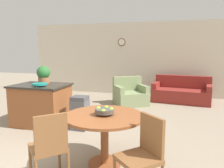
# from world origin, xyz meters

# --- Properties ---
(wall_back) EXTENTS (8.00, 0.09, 2.70)m
(wall_back) POSITION_xyz_m (-0.00, 6.23, 1.35)
(wall_back) COLOR beige
(wall_back) RESTS_ON ground_plane
(dining_table) EXTENTS (1.14, 1.14, 0.75)m
(dining_table) POSITION_xyz_m (0.64, 0.89, 0.58)
(dining_table) COLOR brown
(dining_table) RESTS_ON ground_plane
(dining_chair_near_left) EXTENTS (0.59, 0.59, 0.92)m
(dining_chair_near_left) POSITION_xyz_m (0.13, 0.26, 0.51)
(dining_chair_near_left) COLOR brown
(dining_chair_near_left) RESTS_ON ground_plane
(dining_chair_near_right) EXTENTS (0.59, 0.59, 0.92)m
(dining_chair_near_right) POSITION_xyz_m (1.26, 0.38, 0.51)
(dining_chair_near_right) COLOR brown
(dining_chair_near_right) RESTS_ON ground_plane
(fruit_bowl) EXTENTS (0.27, 0.27, 0.11)m
(fruit_bowl) POSITION_xyz_m (0.64, 0.89, 0.81)
(fruit_bowl) COLOR #4C4742
(fruit_bowl) RESTS_ON dining_table
(kitchen_island) EXTENTS (1.17, 0.91, 0.91)m
(kitchen_island) POSITION_xyz_m (-1.28, 2.21, 0.46)
(kitchen_island) COLOR brown
(kitchen_island) RESTS_ON ground_plane
(teal_bowl) EXTENTS (0.31, 0.31, 0.06)m
(teal_bowl) POSITION_xyz_m (-1.17, 2.02, 0.95)
(teal_bowl) COLOR teal
(teal_bowl) RESTS_ON kitchen_island
(potted_plant) EXTENTS (0.30, 0.30, 0.40)m
(potted_plant) POSITION_xyz_m (-1.32, 2.41, 1.12)
(potted_plant) COLOR #A36642
(potted_plant) RESTS_ON kitchen_island
(trash_bin) EXTENTS (0.33, 0.32, 0.71)m
(trash_bin) POSITION_xyz_m (-0.31, 2.15, 0.35)
(trash_bin) COLOR #56565B
(trash_bin) RESTS_ON ground_plane
(couch) EXTENTS (1.90, 1.12, 0.83)m
(couch) POSITION_xyz_m (1.83, 5.41, 0.29)
(couch) COLOR maroon
(couch) RESTS_ON ground_plane
(armchair) EXTENTS (1.22, 1.19, 0.84)m
(armchair) POSITION_xyz_m (0.29, 4.58, 0.29)
(armchair) COLOR gray
(armchair) RESTS_ON ground_plane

